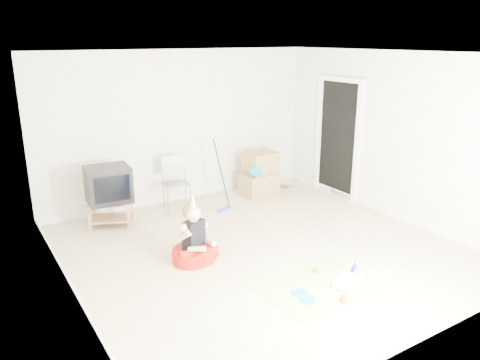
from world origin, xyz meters
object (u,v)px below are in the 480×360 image
seated_woman (194,246)px  birthday_cake (349,282)px  crt_tv (108,184)px  cardboard_boxes (259,175)px  tv_stand (111,211)px  folding_chair (176,184)px

seated_woman → birthday_cake: size_ratio=2.20×
seated_woman → crt_tv: bearing=107.9°
crt_tv → cardboard_boxes: (2.76, 0.01, -0.29)m
tv_stand → crt_tv: crt_tv is taller
cardboard_boxes → folding_chair: bearing=177.5°
birthday_cake → seated_woman: bearing=128.3°
birthday_cake → cardboard_boxes: bearing=73.4°
folding_chair → tv_stand: bearing=-175.8°
crt_tv → seated_woman: bearing=-67.4°
tv_stand → cardboard_boxes: 2.76m
cardboard_boxes → crt_tv: bearing=-179.7°
cardboard_boxes → birthday_cake: 3.45m
tv_stand → birthday_cake: tv_stand is taller
birthday_cake → crt_tv: bearing=118.5°
tv_stand → folding_chair: 1.17m
cardboard_boxes → seated_woman: (-2.20, -1.74, -0.18)m
seated_woman → birthday_cake: seated_woman is taller
folding_chair → seated_woman: folding_chair is taller
tv_stand → birthday_cake: bearing=-61.5°
folding_chair → cardboard_boxes: folding_chair is taller
crt_tv → folding_chair: bearing=9.0°
crt_tv → cardboard_boxes: bearing=5.0°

